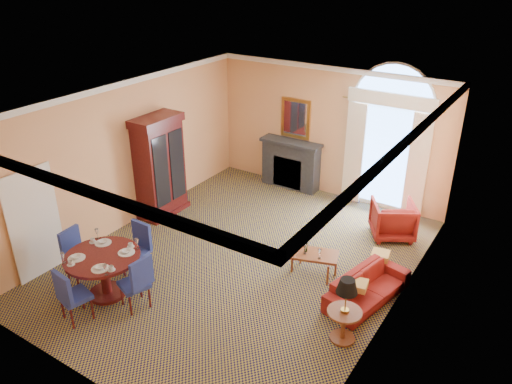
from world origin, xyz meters
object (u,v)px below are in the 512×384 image
Objects in this scene: sofa at (368,287)px; coffee_table at (314,255)px; dining_table at (103,266)px; side_table at (346,302)px; armoire at (159,168)px; armchair at (393,219)px.

coffee_table is at bearing 93.75° from sofa.
dining_table is 4.63m from sofa.
sofa is 1.18m from coffee_table.
armoire is at bearing 162.48° from side_table.
side_table is (1.20, -1.34, 0.30)m from coffee_table.
coffee_table is 0.89× the size of side_table.
armoire reaches higher than armchair.
sofa is (3.95, 2.39, -0.35)m from dining_table.
coffee_table is at bearing 131.88° from side_table.
armchair is 2.31m from coffee_table.
armchair is 3.56m from side_table.
dining_table is 4.19m from side_table.
armoire is 5.28m from armchair.
armoire reaches higher than coffee_table.
coffee_table is (-1.15, 0.19, 0.16)m from sofa.
side_table is at bearing 66.03° from armchair.
side_table is at bearing -17.52° from armoire.
armoire is 4.19m from coffee_table.
sofa is at bearing 31.10° from dining_table.
armchair is at bearing 22.00° from sofa.
dining_table reaches higher than sofa.
sofa is at bearing 92.47° from side_table.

